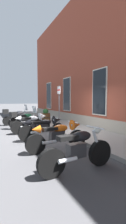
# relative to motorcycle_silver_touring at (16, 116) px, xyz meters

# --- Properties ---
(ground_plane) EXTENTS (140.00, 140.00, 0.00)m
(ground_plane) POSITION_rel_motorcycle_silver_touring_xyz_m (3.99, 1.46, -0.57)
(ground_plane) COLOR #38383A
(sidewalk) EXTENTS (29.80, 2.33, 0.13)m
(sidewalk) POSITION_rel_motorcycle_silver_touring_xyz_m (3.99, 2.63, -0.50)
(sidewalk) COLOR gray
(sidewalk) RESTS_ON ground_plane
(motorcycle_silver_touring) EXTENTS (0.69, 2.00, 1.37)m
(motorcycle_silver_touring) POSITION_rel_motorcycle_silver_touring_xyz_m (0.00, 0.00, 0.00)
(motorcycle_silver_touring) COLOR black
(motorcycle_silver_touring) RESTS_ON ground_plane
(motorcycle_green_touring) EXTENTS (0.86, 2.04, 1.29)m
(motorcycle_green_touring) POSITION_rel_motorcycle_silver_touring_xyz_m (1.52, 0.24, -0.03)
(motorcycle_green_touring) COLOR black
(motorcycle_green_touring) RESTS_ON ground_plane
(motorcycle_white_sport) EXTENTS (0.62, 2.03, 1.01)m
(motorcycle_white_sport) POSITION_rel_motorcycle_silver_touring_xyz_m (3.12, 0.32, -0.02)
(motorcycle_white_sport) COLOR black
(motorcycle_white_sport) RESTS_ON ground_plane
(motorcycle_black_sport) EXTENTS (0.62, 2.08, 0.98)m
(motorcycle_black_sport) POSITION_rel_motorcycle_silver_touring_xyz_m (4.70, 0.44, -0.03)
(motorcycle_black_sport) COLOR black
(motorcycle_black_sport) RESTS_ON ground_plane
(motorcycle_orange_sport) EXTENTS (0.62, 2.16, 0.99)m
(motorcycle_orange_sport) POSITION_rel_motorcycle_silver_touring_xyz_m (6.34, 0.41, -0.02)
(motorcycle_orange_sport) COLOR black
(motorcycle_orange_sport) RESTS_ON ground_plane
(motorcycle_black_naked) EXTENTS (0.62, 2.03, 1.01)m
(motorcycle_black_naked) POSITION_rel_motorcycle_silver_touring_xyz_m (7.96, 0.16, -0.07)
(motorcycle_black_naked) COLOR black
(motorcycle_black_naked) RESTS_ON ground_plane
(parking_sign) EXTENTS (0.36, 0.07, 2.36)m
(parking_sign) POSITION_rel_motorcycle_silver_touring_xyz_m (2.46, 2.07, 1.09)
(parking_sign) COLOR #4C4C51
(parking_sign) RESTS_ON sidewalk
(barrel_planter) EXTENTS (0.68, 0.68, 0.91)m
(barrel_planter) POSITION_rel_motorcycle_silver_touring_xyz_m (-0.04, 2.09, -0.06)
(barrel_planter) COLOR brown
(barrel_planter) RESTS_ON sidewalk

